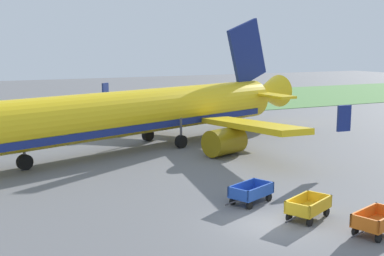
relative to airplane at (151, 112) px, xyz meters
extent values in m
plane|color=slate|center=(-1.70, -20.31, -3.05)|extent=(220.00, 220.00, 0.00)
cube|color=#518442|center=(-1.70, 29.93, -3.02)|extent=(220.00, 28.00, 0.06)
cylinder|color=yellow|center=(-0.98, -0.33, 0.10)|extent=(29.59, 13.17, 3.70)
cube|color=navy|center=(-0.98, -0.33, -0.92)|extent=(26.69, 12.03, 0.56)
cone|color=yellow|center=(15.26, 5.19, 0.60)|extent=(5.39, 4.78, 3.52)
cube|color=yellow|center=(5.62, -6.91, -0.57)|extent=(3.32, 13.12, 1.35)
cube|color=navy|center=(10.20, -12.21, 0.38)|extent=(1.11, 0.26, 1.90)
cylinder|color=#856D0E|center=(3.95, -5.83, -1.92)|extent=(3.71, 3.02, 2.10)
cube|color=yellow|center=(0.24, 8.90, -0.57)|extent=(10.46, 11.54, 1.35)
cube|color=navy|center=(0.63, 15.90, 0.38)|extent=(0.96, 0.87, 1.90)
cylinder|color=#856D0E|center=(-0.42, 7.03, -1.92)|extent=(3.71, 3.02, 2.10)
cube|color=navy|center=(12.09, 4.11, 4.85)|extent=(5.77, 2.27, 6.88)
cube|color=yellow|center=(13.31, 1.15, 0.70)|extent=(1.87, 5.22, 0.24)
cube|color=yellow|center=(11.25, 7.21, 0.70)|extent=(4.56, 5.24, 0.24)
cylinder|color=#4C4C51|center=(-10.92, -3.72, -1.48)|extent=(0.20, 0.20, 2.04)
cylinder|color=black|center=(-10.92, -3.72, -2.50)|extent=(1.19, 0.78, 1.10)
cylinder|color=#4C4C51|center=(2.10, -1.61, -1.48)|extent=(0.20, 0.20, 2.04)
cylinder|color=black|center=(2.10, -1.61, -2.50)|extent=(1.19, 0.78, 1.10)
cylinder|color=#4C4C51|center=(0.68, 2.56, -1.48)|extent=(0.20, 0.20, 2.04)
cylinder|color=black|center=(0.68, 2.56, -2.50)|extent=(1.19, 0.78, 1.10)
cube|color=orange|center=(2.13, -23.44, -2.57)|extent=(2.81, 2.11, 0.08)
cube|color=orange|center=(1.93, -22.82, -2.26)|extent=(2.41, 0.87, 0.55)
cube|color=orange|center=(0.99, -23.82, -2.26)|extent=(0.53, 1.36, 0.55)
cylinder|color=#2D2D33|center=(0.42, -24.00, -2.61)|extent=(0.98, 0.39, 0.08)
cylinder|color=black|center=(1.41, -24.27, -2.83)|extent=(0.47, 0.29, 0.44)
cylinder|color=black|center=(1.06, -23.20, -2.83)|extent=(0.47, 0.29, 0.44)
cylinder|color=black|center=(2.84, -22.62, -2.83)|extent=(0.47, 0.29, 0.44)
cube|color=gold|center=(0.58, -20.41, -2.57)|extent=(2.86, 2.32, 0.08)
cube|color=gold|center=(0.85, -21.00, -2.26)|extent=(2.31, 1.14, 0.55)
cube|color=gold|center=(0.31, -19.82, -2.26)|extent=(2.31, 1.14, 0.55)
cube|color=gold|center=(-0.51, -20.91, -2.26)|extent=(0.68, 1.31, 0.55)
cube|color=gold|center=(1.67, -19.91, -2.26)|extent=(0.68, 1.31, 0.55)
cylinder|color=#2D2D33|center=(-1.06, -21.16, -2.61)|extent=(0.94, 0.49, 0.08)
cylinder|color=black|center=(-0.04, -21.31, -2.83)|extent=(0.47, 0.33, 0.44)
cylinder|color=black|center=(-0.51, -20.29, -2.83)|extent=(0.47, 0.33, 0.44)
cylinder|color=black|center=(1.67, -20.53, -2.83)|extent=(0.47, 0.33, 0.44)
cylinder|color=black|center=(1.20, -19.51, -2.83)|extent=(0.47, 0.33, 0.44)
cube|color=#234CB2|center=(-0.66, -17.01, -2.57)|extent=(2.85, 2.26, 0.08)
cube|color=#234CB2|center=(-0.41, -17.61, -2.26)|extent=(2.34, 1.06, 0.55)
cube|color=#234CB2|center=(-0.91, -16.41, -2.26)|extent=(2.34, 1.06, 0.55)
cube|color=#234CB2|center=(-1.77, -17.47, -2.26)|extent=(0.63, 1.33, 0.55)
cube|color=#234CB2|center=(0.45, -16.54, -2.26)|extent=(0.63, 1.33, 0.55)
cylinder|color=#2D2D33|center=(-2.32, -17.70, -2.61)|extent=(0.95, 0.46, 0.08)
cylinder|color=black|center=(-1.31, -17.89, -2.83)|extent=(0.47, 0.32, 0.44)
cylinder|color=black|center=(-1.74, -16.85, -2.83)|extent=(0.47, 0.32, 0.44)
cylinder|color=black|center=(0.42, -17.16, -2.83)|extent=(0.47, 0.32, 0.44)
cylinder|color=black|center=(-0.01, -16.13, -2.83)|extent=(0.47, 0.32, 0.44)
camera|label=1|loc=(-15.28, -39.80, 5.63)|focal=47.12mm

